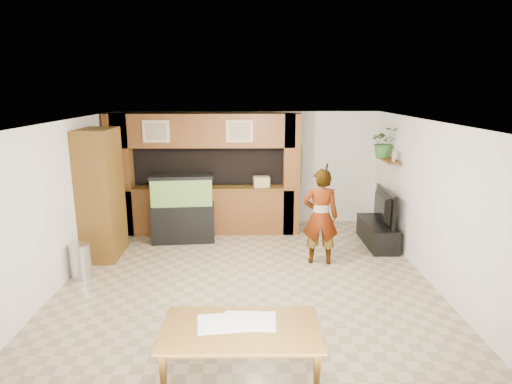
{
  "coord_description": "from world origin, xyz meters",
  "views": [
    {
      "loc": [
        0.03,
        -6.52,
        3.11
      ],
      "look_at": [
        0.16,
        0.6,
        1.37
      ],
      "focal_mm": 30.0,
      "sensor_mm": 36.0,
      "label": 1
    }
  ],
  "objects_px": {
    "pantry_cabinet": "(101,194)",
    "television": "(379,206)",
    "aquarium": "(183,209)",
    "person": "(320,217)",
    "dining_table": "(241,354)"
  },
  "relations": [
    {
      "from": "pantry_cabinet",
      "to": "aquarium",
      "type": "xyz_separation_m",
      "value": [
        1.37,
        0.77,
        -0.52
      ]
    },
    {
      "from": "television",
      "to": "person",
      "type": "bearing_deg",
      "value": 125.85
    },
    {
      "from": "pantry_cabinet",
      "to": "dining_table",
      "type": "height_order",
      "value": "pantry_cabinet"
    },
    {
      "from": "aquarium",
      "to": "person",
      "type": "distance_m",
      "value": 2.89
    },
    {
      "from": "pantry_cabinet",
      "to": "television",
      "type": "relative_size",
      "value": 2.03
    },
    {
      "from": "television",
      "to": "dining_table",
      "type": "distance_m",
      "value": 4.97
    },
    {
      "from": "aquarium",
      "to": "dining_table",
      "type": "bearing_deg",
      "value": -78.68
    },
    {
      "from": "dining_table",
      "to": "person",
      "type": "bearing_deg",
      "value": 67.49
    },
    {
      "from": "aquarium",
      "to": "person",
      "type": "bearing_deg",
      "value": -28.83
    },
    {
      "from": "aquarium",
      "to": "dining_table",
      "type": "height_order",
      "value": "aquarium"
    },
    {
      "from": "pantry_cabinet",
      "to": "television",
      "type": "distance_m",
      "value": 5.39
    },
    {
      "from": "person",
      "to": "aquarium",
      "type": "bearing_deg",
      "value": -16.69
    },
    {
      "from": "pantry_cabinet",
      "to": "television",
      "type": "bearing_deg",
      "value": 5.5
    },
    {
      "from": "aquarium",
      "to": "dining_table",
      "type": "relative_size",
      "value": 0.82
    },
    {
      "from": "dining_table",
      "to": "television",
      "type": "bearing_deg",
      "value": 57.39
    }
  ]
}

